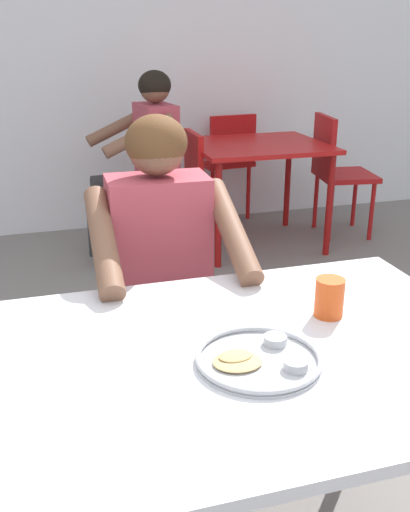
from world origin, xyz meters
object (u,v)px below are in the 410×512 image
table_foreground (257,371)px  patron_background (143,150)px  chair_red_right (336,166)px  diner_foreground (165,262)px  chair_red_far (227,157)px  chair_foreground (155,296)px  drinking_cup (329,296)px  thali_tray (259,358)px  table_background_red (258,156)px  chair_red_left (176,185)px

table_foreground → patron_background: bearing=85.2°
chair_red_right → diner_foreground: bearing=-131.1°
chair_red_right → patron_background: 1.44m
diner_foreground → chair_red_far: (1.09, 2.57, -0.21)m
chair_foreground → table_foreground: bearing=-84.8°
chair_red_far → drinking_cup: bearing=-103.8°
thali_tray → chair_foreground: (-0.06, 0.92, -0.24)m
chair_foreground → table_background_red: chair_foreground is taller
table_foreground → chair_red_far: (1.00, 3.21, -0.16)m
chair_red_right → chair_red_far: size_ratio=1.05×
chair_red_left → chair_red_right: bearing=1.7°
chair_red_left → drinking_cup: bearing=-94.4°
drinking_cup → chair_red_right: (1.39, 2.50, -0.27)m
drinking_cup → diner_foreground: diner_foreground is taller
chair_red_left → patron_background: patron_background is taller
thali_tray → table_background_red: bearing=68.6°
chair_red_far → chair_foreground: bearing=-114.7°
table_foreground → chair_foreground: bearing=95.2°
drinking_cup → patron_background: bearing=90.7°
thali_tray → chair_red_left: (0.45, 2.63, -0.26)m
chair_red_right → chair_red_far: 0.87m
drinking_cup → table_background_red: size_ratio=0.12×
table_foreground → table_background_red: size_ratio=1.37×
chair_foreground → chair_red_left: chair_foreground is taller
diner_foreground → table_background_red: (1.09, 1.92, -0.08)m
chair_red_right → patron_background: bearing=-177.5°
thali_tray → chair_red_right: size_ratio=0.33×
diner_foreground → table_background_red: size_ratio=1.32×
chair_red_right → thali_tray: bearing=-121.8°
diner_foreground → chair_red_far: 2.80m
diner_foreground → chair_red_far: bearing=67.1°
chair_red_left → table_background_red: bearing=-1.5°
chair_foreground → chair_red_far: chair_red_far is taller
drinking_cup → chair_red_left: 2.49m
drinking_cup → patron_background: patron_background is taller
thali_tray → diner_foreground: (-0.06, 0.70, -0.02)m
drinking_cup → chair_foreground: size_ratio=0.13×
thali_tray → drinking_cup: size_ratio=2.76×
thali_tray → table_background_red: size_ratio=0.33×
table_foreground → chair_foreground: chair_foreground is taller
thali_tray → diner_foreground: size_ratio=0.25×
chair_foreground → chair_red_left: size_ratio=1.01×
table_background_red → chair_red_left: chair_red_left is taller
diner_foreground → chair_red_right: 2.62m
patron_background → diner_foreground: bearing=-98.8°
patron_background → table_background_red: bearing=0.8°
diner_foreground → patron_background: 1.93m
chair_red_left → chair_red_right: (1.20, 0.04, 0.04)m
chair_red_left → patron_background: bearing=-173.1°
patron_background → thali_tray: bearing=-95.1°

